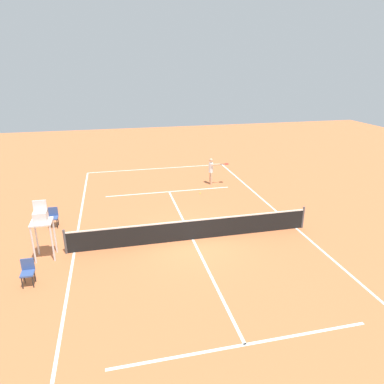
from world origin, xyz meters
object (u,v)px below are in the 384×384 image
Objects in this scene: player_serving at (212,169)px; tennis_ball at (200,193)px; umpire_chair at (41,221)px; courtside_chair_mid at (53,216)px; courtside_chair_near at (28,271)px.

tennis_ball is at bearing -33.07° from player_serving.
umpire_chair is 3.15m from courtside_chair_mid.
courtside_chair_near is (9.36, 9.18, -0.49)m from player_serving.
courtside_chair_mid is (7.96, 2.81, 0.50)m from tennis_ball.
player_serving reaches higher than courtside_chair_near.
tennis_ball is (1.17, 1.61, -0.99)m from player_serving.
umpire_chair is (7.88, 5.77, 1.57)m from tennis_ball.
player_serving is 25.38× the size of tennis_ball.
courtside_chair_mid is at bearing -61.16° from player_serving.
player_serving is 13.12m from courtside_chair_near.
umpire_chair is 2.13m from courtside_chair_near.
tennis_ball is at bearing -143.79° from umpire_chair.
player_serving is 11.69m from umpire_chair.
player_serving is at bearing -140.82° from umpire_chair.
tennis_ball is at bearing -137.22° from courtside_chair_near.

